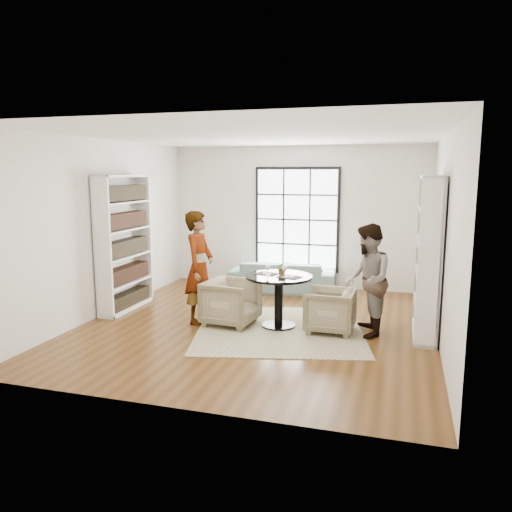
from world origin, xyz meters
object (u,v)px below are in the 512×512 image
(person_left, at_px, (199,267))
(flower_centerpiece, at_px, (283,268))
(armchair_left, at_px, (231,302))
(wine_glass_right, at_px, (284,268))
(person_right, at_px, (367,280))
(wine_glass_left, at_px, (267,268))
(sofa, at_px, (283,276))
(pedestal_table, at_px, (279,290))
(armchair_right, at_px, (330,310))

(person_left, xyz_separation_m, flower_centerpiece, (1.36, 0.15, 0.03))
(armchair_left, xyz_separation_m, wine_glass_right, (0.88, -0.04, 0.61))
(wine_glass_right, bearing_deg, person_right, 5.56)
(wine_glass_left, bearing_deg, armchair_left, -176.87)
(person_right, relative_size, flower_centerpiece, 7.62)
(wine_glass_right, relative_size, flower_centerpiece, 0.91)
(sofa, relative_size, person_right, 1.27)
(person_right, bearing_deg, person_left, -98.60)
(armchair_left, height_order, person_right, person_right)
(armchair_left, distance_m, person_right, 2.19)
(armchair_left, bearing_deg, pedestal_table, -77.01)
(wine_glass_left, bearing_deg, armchair_right, 2.90)
(armchair_right, distance_m, wine_glass_left, 1.17)
(pedestal_table, distance_m, person_left, 1.35)
(sofa, xyz_separation_m, wine_glass_right, (0.64, -2.55, 0.67))
(armchair_left, relative_size, armchair_right, 1.09)
(armchair_left, relative_size, wine_glass_left, 4.57)
(armchair_right, distance_m, wine_glass_right, 0.96)
(person_right, height_order, wine_glass_left, person_right)
(pedestal_table, relative_size, wine_glass_right, 5.20)
(pedestal_table, distance_m, sofa, 2.49)
(sofa, distance_m, wine_glass_right, 2.71)
(sofa, bearing_deg, person_left, 67.46)
(armchair_left, relative_size, wine_glass_right, 4.00)
(pedestal_table, distance_m, wine_glass_left, 0.40)
(armchair_left, relative_size, flower_centerpiece, 3.63)
(armchair_right, bearing_deg, sofa, -149.81)
(armchair_right, xyz_separation_m, wine_glass_right, (-0.70, -0.12, 0.65))
(armchair_left, height_order, wine_glass_right, wine_glass_right)
(sofa, height_order, armchair_right, armchair_right)
(armchair_left, relative_size, person_right, 0.48)
(armchair_left, xyz_separation_m, armchair_right, (1.58, 0.08, -0.03))
(person_right, bearing_deg, pedestal_table, -100.75)
(wine_glass_right, distance_m, flower_centerpiece, 0.21)
(pedestal_table, height_order, armchair_right, pedestal_table)
(person_right, height_order, flower_centerpiece, person_right)
(pedestal_table, relative_size, armchair_right, 1.42)
(person_left, relative_size, flower_centerpiece, 8.23)
(person_left, bearing_deg, sofa, -18.17)
(pedestal_table, xyz_separation_m, wine_glass_left, (-0.17, -0.06, 0.36))
(armchair_right, height_order, flower_centerpiece, flower_centerpiece)
(flower_centerpiece, bearing_deg, armchair_right, -5.24)
(sofa, xyz_separation_m, wine_glass_left, (0.35, -2.48, 0.65))
(armchair_left, height_order, flower_centerpiece, flower_centerpiece)
(person_left, bearing_deg, armchair_left, -90.50)
(sofa, xyz_separation_m, armchair_right, (1.33, -2.43, 0.02))
(armchair_left, distance_m, armchair_right, 1.59)
(sofa, distance_m, person_left, 2.70)
(person_right, bearing_deg, wine_glass_right, -94.80)
(pedestal_table, relative_size, armchair_left, 1.30)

